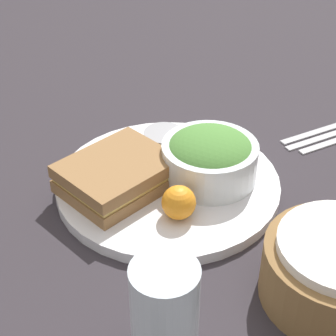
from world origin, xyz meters
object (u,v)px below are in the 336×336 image
at_px(dressing_cup, 164,141).
at_px(plate, 168,184).
at_px(sandwich, 117,175).
at_px(salad_bowl, 210,157).
at_px(drink_glass, 165,317).
at_px(fork, 323,130).
at_px(knife, 330,135).

bearing_deg(dressing_cup, plate, 69.98).
xyz_separation_m(plate, sandwich, (0.07, -0.01, 0.03)).
xyz_separation_m(plate, dressing_cup, (-0.03, -0.07, 0.02)).
relative_size(salad_bowl, drink_glass, 1.06).
height_order(plate, drink_glass, drink_glass).
distance_m(salad_bowl, fork, 0.25).
distance_m(salad_bowl, knife, 0.25).
height_order(sandwich, salad_bowl, salad_bowl).
xyz_separation_m(dressing_cup, knife, (-0.27, 0.06, -0.03)).
bearing_deg(dressing_cup, knife, 168.60).
relative_size(dressing_cup, knife, 0.35).
bearing_deg(drink_glass, dressing_cup, -114.09).
xyz_separation_m(salad_bowl, dressing_cup, (0.03, -0.09, -0.02)).
bearing_deg(fork, dressing_cup, 168.79).
xyz_separation_m(sandwich, salad_bowl, (-0.13, 0.03, 0.01)).
distance_m(drink_glass, knife, 0.51).
distance_m(salad_bowl, drink_glass, 0.30).
xyz_separation_m(fork, knife, (-0.00, 0.02, 0.00)).
bearing_deg(fork, knife, -90.00).
bearing_deg(knife, fork, 90.00).
height_order(salad_bowl, drink_glass, drink_glass).
distance_m(sandwich, dressing_cup, 0.11).
bearing_deg(salad_bowl, sandwich, -13.60).
relative_size(plate, sandwich, 1.81).
relative_size(salad_bowl, knife, 0.77).
bearing_deg(salad_bowl, knife, -171.62).
xyz_separation_m(plate, knife, (-0.30, -0.02, -0.01)).
height_order(dressing_cup, knife, dressing_cup).
bearing_deg(plate, salad_bowl, 162.10).
bearing_deg(knife, plate, 180.00).
height_order(sandwich, dressing_cup, sandwich).
xyz_separation_m(dressing_cup, drink_glass, (0.15, 0.33, 0.03)).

